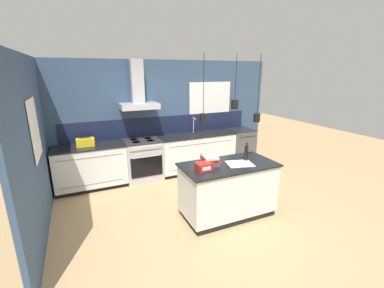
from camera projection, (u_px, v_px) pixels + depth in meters
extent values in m
plane|color=tan|center=(199.00, 208.00, 4.58)|extent=(16.00, 16.00, 0.00)
cube|color=#354C6B|center=(162.00, 118.00, 6.00)|extent=(5.60, 0.06, 2.60)
cube|color=#141C38|center=(163.00, 126.00, 6.01)|extent=(4.42, 0.02, 0.43)
cube|color=white|center=(210.00, 102.00, 6.37)|extent=(1.12, 0.01, 0.96)
cube|color=black|center=(210.00, 102.00, 6.38)|extent=(1.04, 0.01, 0.88)
cube|color=#B5B5BA|center=(139.00, 106.00, 5.45)|extent=(0.80, 0.46, 0.12)
cube|color=#B5B5BA|center=(137.00, 81.00, 5.39)|extent=(0.26, 0.20, 0.90)
cylinder|color=black|center=(204.00, 84.00, 3.62)|extent=(0.01, 0.01, 0.84)
cylinder|color=black|center=(203.00, 118.00, 3.76)|extent=(0.11, 0.11, 0.14)
sphere|color=#F9D18C|center=(203.00, 118.00, 3.76)|extent=(0.06, 0.06, 0.06)
cylinder|color=black|center=(236.00, 77.00, 3.75)|extent=(0.01, 0.01, 0.65)
cylinder|color=black|center=(235.00, 104.00, 3.86)|extent=(0.11, 0.11, 0.14)
sphere|color=#F9D18C|center=(235.00, 104.00, 3.86)|extent=(0.06, 0.06, 0.06)
cylinder|color=black|center=(259.00, 85.00, 4.01)|extent=(0.01, 0.01, 0.90)
cylinder|color=black|center=(257.00, 118.00, 4.16)|extent=(0.11, 0.11, 0.14)
sphere|color=#F9D18C|center=(257.00, 118.00, 4.16)|extent=(0.06, 0.06, 0.06)
cube|color=#354C6B|center=(35.00, 144.00, 3.87)|extent=(0.06, 3.80, 2.60)
cube|color=white|center=(35.00, 129.00, 3.69)|extent=(0.01, 0.76, 0.88)
cube|color=black|center=(34.00, 129.00, 3.69)|extent=(0.01, 0.68, 0.80)
cube|color=black|center=(93.00, 185.00, 5.42)|extent=(1.34, 0.56, 0.09)
cube|color=white|center=(91.00, 166.00, 5.27)|extent=(1.39, 0.62, 0.79)
cube|color=gray|center=(90.00, 158.00, 4.92)|extent=(1.22, 0.01, 0.01)
cube|color=gray|center=(93.00, 184.00, 5.07)|extent=(1.22, 0.01, 0.01)
cube|color=black|center=(89.00, 147.00, 5.16)|extent=(1.41, 0.64, 0.03)
cube|color=black|center=(196.00, 168.00, 6.37)|extent=(1.78, 0.56, 0.09)
cube|color=white|center=(197.00, 151.00, 6.22)|extent=(1.83, 0.62, 0.79)
cube|color=gray|center=(202.00, 143.00, 5.87)|extent=(1.61, 0.01, 0.01)
cube|color=gray|center=(202.00, 166.00, 6.02)|extent=(1.61, 0.01, 0.01)
cube|color=black|center=(197.00, 135.00, 6.11)|extent=(1.86, 0.64, 0.03)
cube|color=#262628|center=(196.00, 134.00, 6.15)|extent=(0.48, 0.34, 0.01)
cylinder|color=#B5B5BA|center=(194.00, 125.00, 6.21)|extent=(0.02, 0.02, 0.37)
sphere|color=#B5B5BA|center=(194.00, 117.00, 6.16)|extent=(0.03, 0.03, 0.03)
cylinder|color=#B5B5BA|center=(195.00, 119.00, 6.11)|extent=(0.02, 0.12, 0.02)
cube|color=#B5B5BA|center=(143.00, 161.00, 5.71)|extent=(0.79, 0.62, 0.87)
cube|color=black|center=(147.00, 167.00, 5.45)|extent=(0.68, 0.02, 0.44)
cylinder|color=#B5B5BA|center=(147.00, 157.00, 5.36)|extent=(0.59, 0.02, 0.02)
cube|color=#B5B5BA|center=(146.00, 148.00, 5.33)|extent=(0.68, 0.02, 0.07)
cube|color=#2D2D30|center=(142.00, 141.00, 5.59)|extent=(0.79, 0.60, 0.04)
cylinder|color=black|center=(134.00, 140.00, 5.62)|extent=(0.17, 0.17, 0.00)
cylinder|color=black|center=(148.00, 138.00, 5.74)|extent=(0.17, 0.17, 0.00)
cylinder|color=black|center=(136.00, 142.00, 5.43)|extent=(0.17, 0.17, 0.00)
cylinder|color=black|center=(151.00, 140.00, 5.55)|extent=(0.17, 0.17, 0.00)
cube|color=#4C4C51|center=(239.00, 147.00, 6.72)|extent=(0.64, 0.62, 0.89)
cube|color=black|center=(240.00, 130.00, 6.60)|extent=(0.64, 0.62, 0.02)
cylinder|color=#4C4C51|center=(248.00, 136.00, 6.33)|extent=(0.48, 0.02, 0.02)
cube|color=black|center=(227.00, 211.00, 4.39)|extent=(1.44, 0.72, 0.09)
cube|color=white|center=(228.00, 188.00, 4.26)|extent=(1.50, 0.75, 0.79)
cube|color=black|center=(229.00, 165.00, 4.15)|extent=(1.55, 0.80, 0.03)
cylinder|color=black|center=(246.00, 153.00, 4.29)|extent=(0.07, 0.07, 0.25)
cylinder|color=black|center=(247.00, 144.00, 4.24)|extent=(0.03, 0.03, 0.06)
cylinder|color=#262628|center=(247.00, 143.00, 4.24)|extent=(0.03, 0.03, 0.01)
cube|color=#335684|center=(210.00, 163.00, 4.13)|extent=(0.26, 0.35, 0.03)
cube|color=#B2332D|center=(211.00, 162.00, 4.11)|extent=(0.23, 0.29, 0.04)
cube|color=#B2332D|center=(210.00, 159.00, 4.12)|extent=(0.22, 0.33, 0.04)
cube|color=silver|center=(210.00, 156.00, 4.09)|extent=(0.26, 0.36, 0.04)
cube|color=red|center=(204.00, 167.00, 3.88)|extent=(0.23, 0.19, 0.12)
cube|color=white|center=(207.00, 169.00, 3.79)|extent=(0.14, 0.01, 0.06)
cube|color=silver|center=(240.00, 164.00, 4.16)|extent=(0.48, 0.42, 0.01)
cube|color=gold|center=(85.00, 142.00, 5.11)|extent=(0.34, 0.18, 0.16)
cylinder|color=black|center=(85.00, 137.00, 5.08)|extent=(0.20, 0.02, 0.02)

